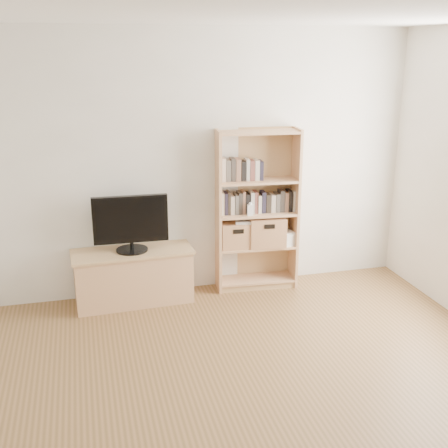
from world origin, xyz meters
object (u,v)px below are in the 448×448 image
object	(u,v)px
television	(131,223)
baby_monitor	(250,210)
basket_right	(266,231)
laptop	(252,220)
basket_left	(236,234)
tv_stand	(134,277)
bookshelf	(257,211)

from	to	relation	value
television	baby_monitor	world-z (taller)	television
basket_right	laptop	xyz separation A→B (m)	(-0.16, 0.00, 0.12)
television	basket_right	size ratio (longest dim) A/B	1.93
basket_left	laptop	world-z (taller)	laptop
baby_monitor	laptop	world-z (taller)	baby_monitor
tv_stand	baby_monitor	xyz separation A→B (m)	(1.18, -0.02, 0.61)
tv_stand	basket_left	world-z (taller)	basket_left
basket_left	laptop	distance (m)	0.22
television	laptop	xyz separation A→B (m)	(1.22, 0.05, -0.08)
laptop	television	bearing A→B (deg)	-165.10
tv_stand	television	xyz separation A→B (m)	(0.00, 0.00, 0.56)
tv_stand	baby_monitor	bearing A→B (deg)	-3.84
basket_right	laptop	size ratio (longest dim) A/B	1.09
tv_stand	bookshelf	xyz separation A→B (m)	(1.27, 0.06, 0.57)
bookshelf	basket_left	size ratio (longest dim) A/B	5.20
baby_monitor	basket_right	xyz separation A→B (m)	(0.20, 0.07, -0.25)
baby_monitor	laptop	bearing A→B (deg)	69.35
television	basket_left	xyz separation A→B (m)	(1.06, 0.07, -0.22)
television	basket_left	distance (m)	1.08
bookshelf	baby_monitor	xyz separation A→B (m)	(-0.10, -0.08, 0.04)
bookshelf	laptop	bearing A→B (deg)	-168.48
basket_left	laptop	xyz separation A→B (m)	(0.16, -0.02, 0.14)
tv_stand	laptop	distance (m)	1.31
bookshelf	basket_left	distance (m)	0.32
bookshelf	laptop	size ratio (longest dim) A/B	4.92
bookshelf	basket_right	distance (m)	0.24
bookshelf	laptop	xyz separation A→B (m)	(-0.06, -0.01, -0.09)
basket_left	laptop	bearing A→B (deg)	-3.27
television	baby_monitor	distance (m)	1.18
baby_monitor	bookshelf	bearing A→B (deg)	48.00
bookshelf	television	xyz separation A→B (m)	(-1.27, -0.06, -0.01)
tv_stand	laptop	size ratio (longest dim) A/B	3.32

